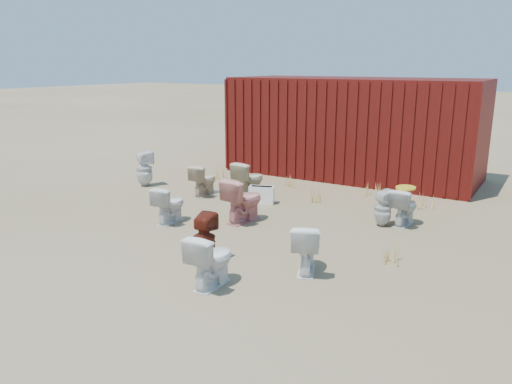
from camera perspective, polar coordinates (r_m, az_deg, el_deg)
The scene contains 22 objects.
ground at distance 8.42m, azimuth -2.16°, elevation -4.50°, with size 100.00×100.00×0.00m, color brown.
shipping_container at distance 12.70m, azimuth 11.07°, elevation 7.26°, with size 6.00×2.40×2.40m, color #430C0B.
toilet_front_a at distance 8.90m, azimuth -9.87°, elevation -1.42°, with size 0.37×0.65×0.66m, color white.
toilet_front_pink at distance 8.81m, azimuth -1.45°, elevation -0.91°, with size 0.44×0.78×0.80m, color #D5817B.
toilet_front_c at distance 6.32m, azimuth -5.16°, elevation -7.72°, with size 0.39×0.69×0.71m, color white.
toilet_front_maroon at distance 7.09m, azimuth -5.93°, elevation -5.23°, with size 0.32×0.32×0.70m, color #5E1B10.
toilet_front_e at distance 6.75m, azimuth 5.77°, elevation -6.31°, with size 0.39×0.68×0.69m, color white.
toilet_back_a at distance 11.69m, azimuth -12.67°, elevation 2.64°, with size 0.37×0.38×0.82m, color white.
toilet_back_beige_left at distance 10.65m, azimuth -5.98°, elevation 1.36°, with size 0.37×0.65×0.67m, color #CAB294.
toilet_back_beige_right at distance 10.49m, azimuth -0.80°, elevation 1.48°, with size 0.42×0.74×0.75m, color beige.
toilet_back_yellowlid at distance 9.01m, azimuth 16.59°, elevation -1.64°, with size 0.37×0.64×0.66m, color silver.
toilet_back_e at distance 8.86m, azimuth 14.29°, elevation -1.79°, with size 0.29×0.30×0.65m, color silver.
yellow_lid at distance 8.93m, azimuth 16.74°, elevation 0.47°, with size 0.33×0.42×0.03m, color gold.
loose_tank at distance 10.03m, azimuth 0.65°, elevation -0.31°, with size 0.50×0.20×0.35m, color white.
loose_lid_near at distance 10.16m, azimuth -2.12°, elevation -1.08°, with size 0.38×0.49×0.02m, color tan.
loose_lid_far at distance 10.86m, azimuth -4.60°, elevation -0.10°, with size 0.36×0.47×0.02m, color #C2B48D.
weed_clump_a at distance 12.23m, azimuth -4.11°, elevation 2.19°, with size 0.36×0.36×0.29m, color tan.
weed_clump_b at distance 10.16m, azimuth 7.18°, elevation -0.36°, with size 0.32×0.32×0.31m, color tan.
weed_clump_c at distance 10.23m, azimuth 18.66°, elevation -0.88°, with size 0.36×0.36×0.32m, color tan.
weed_clump_d at distance 11.46m, azimuth 4.14°, elevation 1.21°, with size 0.30×0.30×0.23m, color tan.
weed_clump_e at distance 10.94m, azimuth 13.18°, elevation 0.35°, with size 0.34×0.34×0.28m, color tan.
weed_clump_f at distance 7.33m, azimuth 15.68°, elevation -6.84°, with size 0.28×0.28×0.27m, color tan.
Camera 1 is at (4.45, -6.60, 2.73)m, focal length 35.00 mm.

